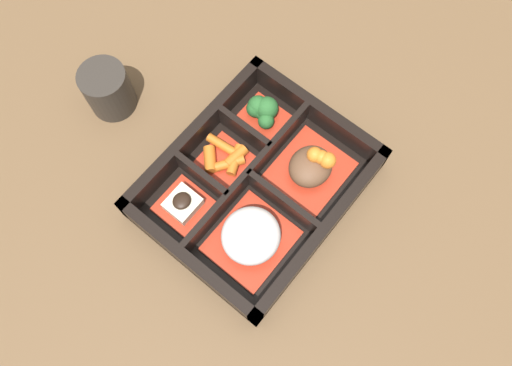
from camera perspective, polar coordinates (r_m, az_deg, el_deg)
The scene contains 9 objects.
ground_plane at distance 0.66m, azimuth 0.00°, elevation -0.74°, with size 3.00×3.00×0.00m, color brown.
bento_base at distance 0.66m, azimuth 0.00°, elevation -0.60°, with size 0.27×0.22×0.01m.
bento_rim at distance 0.64m, azimuth -0.23°, elevation 0.17°, with size 0.27×0.22×0.05m.
bowl_stew at distance 0.65m, azimuth 6.39°, elevation 1.88°, with size 0.10×0.09×0.05m.
bowl_rice at distance 0.61m, azimuth -0.58°, elevation -6.12°, with size 0.10×0.09×0.05m.
bowl_greens at distance 0.68m, azimuth 0.68°, elevation 8.26°, with size 0.06×0.06×0.04m.
bowl_carrots at distance 0.66m, azimuth -3.47°, elevation 2.83°, with size 0.07×0.07×0.02m.
bowl_tofu at distance 0.64m, azimuth -8.31°, elevation -2.45°, with size 0.06×0.06×0.03m.
tea_cup at distance 0.72m, azimuth -16.60°, elevation 10.26°, with size 0.06×0.06×0.07m.
Camera 1 is at (0.17, 0.14, 0.63)m, focal length 35.00 mm.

